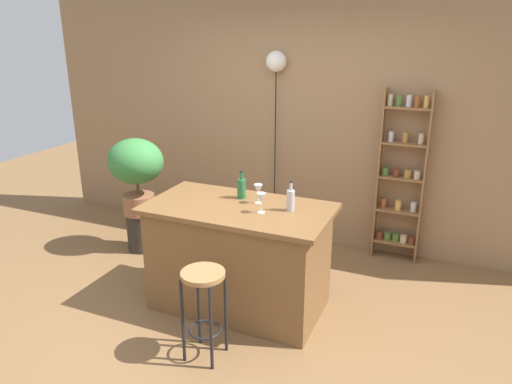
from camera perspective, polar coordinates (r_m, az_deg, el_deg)
name	(u,v)px	position (r m, az deg, el deg)	size (l,w,h in m)	color
ground	(224,323)	(4.14, -3.77, -15.20)	(12.00, 12.00, 0.00)	brown
back_wall	(302,117)	(5.32, 5.53, 8.87)	(6.40, 0.10, 2.80)	#997551
kitchen_counter	(239,257)	(4.13, -2.02, -7.69)	(1.53, 0.83, 0.93)	brown
bar_stool	(204,295)	(3.53, -6.21, -12.04)	(0.32, 0.32, 0.70)	black
spice_shelf	(401,178)	(5.07, 16.80, 1.60)	(0.46, 0.16, 1.76)	olive
plant_stool	(141,231)	(5.42, -13.43, -4.53)	(0.30, 0.30, 0.42)	#2D2823
potted_plant	(136,167)	(5.18, -14.03, 2.87)	(0.60, 0.54, 0.82)	#935B3D
bottle_spirits_clear	(241,188)	(4.11, -1.73, 0.49)	(0.07, 0.07, 0.24)	#236638
bottle_vinegar	(291,200)	(3.83, 4.11, -0.90)	(0.06, 0.06, 0.25)	#B2B2B7
wine_glass_left	(258,190)	(3.98, 0.26, 0.26)	(0.07, 0.07, 0.16)	silver
wine_glass_center	(261,199)	(3.77, 0.61, -0.80)	(0.07, 0.07, 0.16)	silver
pendant_globe_light	(276,64)	(5.23, 2.40, 14.93)	(0.22, 0.22, 2.09)	black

